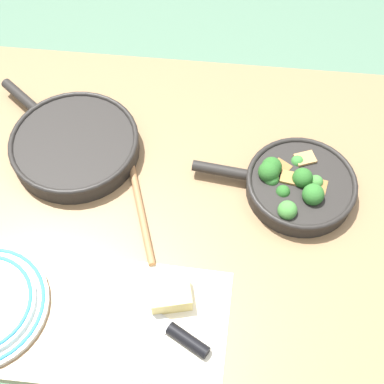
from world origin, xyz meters
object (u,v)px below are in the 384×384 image
Objects in this scene: skillet_broccoli at (297,184)px; skillet_eggs at (74,144)px; wooden_spoon at (134,180)px; grater_knife at (162,323)px; cheese_block at (170,294)px.

skillet_broccoli is 0.98× the size of skillet_eggs.
grater_knife is at bearing 179.27° from wooden_spoon.
grater_knife is (-0.25, -0.33, -0.02)m from skillet_broccoli.
grater_knife is at bearing -99.79° from cheese_block.
skillet_broccoli is 0.41m from grater_knife.
grater_knife reaches higher than wooden_spoon.
grater_knife is at bearing 59.25° from skillet_broccoli.
skillet_broccoli is at bearing -98.22° from grater_knife.
wooden_spoon is 0.33m from grater_knife.
skillet_eggs is at bearing -27.80° from grater_knife.
cheese_block is at bearing -70.82° from grater_knife.
grater_knife is 2.95× the size of cheese_block.
cheese_block reaches higher than grater_knife.
skillet_eggs is 4.02× the size of cheese_block.
cheese_block is at bearing -175.61° from wooden_spoon.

